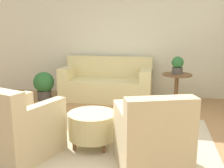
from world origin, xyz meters
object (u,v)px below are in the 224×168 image
object	(u,v)px
couch	(107,84)
potted_plant_floor	(44,85)
armchair_left	(19,130)
armchair_right	(151,140)
side_table	(177,84)
potted_plant_on_side_table	(178,65)
ottoman_table	(92,125)

from	to	relation	value
couch	potted_plant_floor	distance (m)	1.42
armchair_left	potted_plant_floor	distance (m)	2.68
armchair_left	armchair_right	distance (m)	1.64
couch	armchair_left	world-z (taller)	couch
side_table	potted_plant_on_side_table	size ratio (longest dim) A/B	1.93
ottoman_table	potted_plant_floor	bearing A→B (deg)	129.07
potted_plant_floor	armchair_right	bearing A→B (deg)	-45.65
couch	side_table	size ratio (longest dim) A/B	2.93
armchair_right	potted_plant_floor	bearing A→B (deg)	134.35
side_table	ottoman_table	bearing A→B (deg)	-120.25
couch	potted_plant_floor	world-z (taller)	couch
armchair_right	armchair_left	bearing A→B (deg)	180.00
couch	armchair_left	bearing A→B (deg)	-100.11
couch	side_table	distance (m)	1.56
couch	ottoman_table	size ratio (longest dim) A/B	3.02
side_table	potted_plant_on_side_table	xyz separation A→B (m)	(0.00, 0.00, 0.39)
armchair_right	potted_plant_on_side_table	size ratio (longest dim) A/B	2.96
couch	potted_plant_on_side_table	xyz separation A→B (m)	(1.52, -0.30, 0.52)
couch	armchair_right	distance (m)	3.11
potted_plant_on_side_table	potted_plant_floor	bearing A→B (deg)	-178.73
ottoman_table	potted_plant_on_side_table	xyz separation A→B (m)	(1.23, 2.11, 0.56)
armchair_right	side_table	bearing A→B (deg)	81.16
armchair_left	potted_plant_on_side_table	size ratio (longest dim) A/B	2.96
ottoman_table	potted_plant_floor	distance (m)	2.63
potted_plant_on_side_table	armchair_right	bearing A→B (deg)	-98.84
armchair_left	side_table	bearing A→B (deg)	51.93
couch	ottoman_table	world-z (taller)	couch
side_table	potted_plant_floor	distance (m)	2.89
couch	side_table	xyz separation A→B (m)	(1.52, -0.30, 0.13)
armchair_left	couch	bearing A→B (deg)	79.89
armchair_right	potted_plant_floor	xyz separation A→B (m)	(-2.48, 2.54, -0.01)
armchair_left	potted_plant_on_side_table	bearing A→B (deg)	51.93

